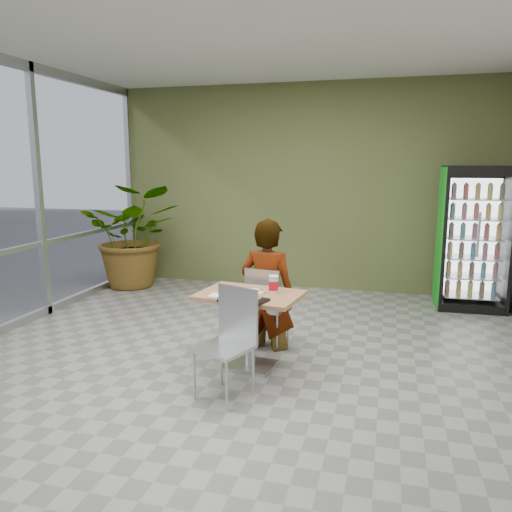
% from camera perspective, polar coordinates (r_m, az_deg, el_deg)
% --- Properties ---
extents(ground, '(7.00, 7.00, 0.00)m').
position_cam_1_polar(ground, '(4.92, -2.26, -13.08)').
color(ground, gray).
rests_on(ground, ground).
extents(room_envelope, '(6.00, 7.00, 3.20)m').
position_cam_1_polar(room_envelope, '(4.53, -2.41, 5.83)').
color(room_envelope, beige).
rests_on(room_envelope, ground).
extents(dining_table, '(1.04, 0.80, 0.75)m').
position_cam_1_polar(dining_table, '(4.84, -0.71, -6.73)').
color(dining_table, tan).
rests_on(dining_table, ground).
extents(chair_far, '(0.45, 0.45, 0.88)m').
position_cam_1_polar(chair_far, '(5.38, 1.07, -5.17)').
color(chair_far, '#AAACAE').
rests_on(chair_far, ground).
extents(chair_near, '(0.54, 0.54, 0.93)m').
position_cam_1_polar(chair_near, '(4.31, -2.90, -8.78)').
color(chair_near, '#AAACAE').
rests_on(chair_near, ground).
extents(seated_woman, '(0.68, 0.50, 1.70)m').
position_cam_1_polar(seated_woman, '(5.40, 1.33, -4.71)').
color(seated_woman, black).
rests_on(seated_woman, ground).
extents(pizza_plate, '(0.33, 0.31, 0.03)m').
position_cam_1_polar(pizza_plate, '(4.80, -0.44, -4.00)').
color(pizza_plate, white).
rests_on(pizza_plate, dining_table).
extents(soda_cup, '(0.09, 0.09, 0.17)m').
position_cam_1_polar(soda_cup, '(4.77, 2.01, -3.30)').
color(soda_cup, white).
rests_on(soda_cup, dining_table).
extents(napkin_stack, '(0.15, 0.15, 0.02)m').
position_cam_1_polar(napkin_stack, '(4.65, -4.44, -4.58)').
color(napkin_stack, white).
rests_on(napkin_stack, dining_table).
extents(cafeteria_tray, '(0.46, 0.39, 0.02)m').
position_cam_1_polar(cafeteria_tray, '(4.50, -1.42, -5.06)').
color(cafeteria_tray, black).
rests_on(cafeteria_tray, dining_table).
extents(beverage_fridge, '(0.91, 0.71, 1.95)m').
position_cam_1_polar(beverage_fridge, '(7.40, 23.58, 1.88)').
color(beverage_fridge, black).
rests_on(beverage_fridge, ground).
extents(potted_plant, '(1.84, 1.71, 1.66)m').
position_cam_1_polar(potted_plant, '(8.27, -13.75, 2.28)').
color(potted_plant, '#265B24').
rests_on(potted_plant, ground).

